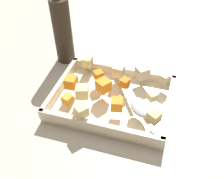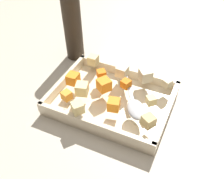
{
  "view_description": "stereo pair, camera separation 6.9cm",
  "coord_description": "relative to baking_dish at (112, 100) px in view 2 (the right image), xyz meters",
  "views": [
    {
      "loc": [
        -0.14,
        0.49,
        0.52
      ],
      "look_at": [
        0.01,
        0.0,
        0.05
      ],
      "focal_mm": 41.08,
      "sensor_mm": 36.0,
      "label": 1
    },
    {
      "loc": [
        -0.2,
        0.47,
        0.52
      ],
      "look_at": [
        0.01,
        0.0,
        0.05
      ],
      "focal_mm": 41.08,
      "sensor_mm": 36.0,
      "label": 2
    }
  ],
  "objects": [
    {
      "name": "carrot_chunk_corner_sw",
      "position": [
        0.05,
        -0.05,
        0.04
      ],
      "size": [
        0.03,
        0.03,
        0.02
      ],
      "primitive_type": "cube",
      "rotation": [
        0.0,
        0.0,
        5.46
      ],
      "color": "orange",
      "rests_on": "baking_dish"
    },
    {
      "name": "carrot_chunk_mid_right",
      "position": [
        -0.03,
        -0.04,
        0.04
      ],
      "size": [
        0.03,
        0.03,
        0.02
      ],
      "primitive_type": "cube",
      "rotation": [
        0.0,
        0.0,
        1.23
      ],
      "color": "orange",
      "rests_on": "baking_dish"
    },
    {
      "name": "serving_spoon",
      "position": [
        -0.08,
        0.03,
        0.04
      ],
      "size": [
        0.15,
        0.21,
        0.02
      ],
      "rotation": [
        0.0,
        0.0,
        5.28
      ],
      "color": "silver",
      "rests_on": "baking_dish"
    },
    {
      "name": "carrot_chunk_near_spoon",
      "position": [
        0.03,
        -0.0,
        0.05
      ],
      "size": [
        0.05,
        0.05,
        0.03
      ],
      "primitive_type": "cube",
      "rotation": [
        0.0,
        0.0,
        1.0
      ],
      "color": "orange",
      "rests_on": "baking_dish"
    },
    {
      "name": "potato_chunk_far_left",
      "position": [
        0.07,
        0.04,
        0.05
      ],
      "size": [
        0.04,
        0.04,
        0.03
      ],
      "primitive_type": "cube",
      "rotation": [
        0.0,
        0.0,
        1.86
      ],
      "color": "#E0CC89",
      "rests_on": "baking_dish"
    },
    {
      "name": "parsnip_chunk_heap_side",
      "position": [
        -0.07,
        -0.09,
        0.05
      ],
      "size": [
        0.05,
        0.05,
        0.03
      ],
      "primitive_type": "cube",
      "rotation": [
        0.0,
        0.0,
        2.29
      ],
      "color": "beige",
      "rests_on": "baking_dish"
    },
    {
      "name": "potato_chunk_near_right",
      "position": [
        -0.11,
        -0.0,
        0.04
      ],
      "size": [
        0.03,
        0.03,
        0.02
      ],
      "primitive_type": "cube",
      "rotation": [
        0.0,
        0.0,
        2.32
      ],
      "color": "#E0CC89",
      "rests_on": "baking_dish"
    },
    {
      "name": "potato_chunk_heap_top",
      "position": [
        0.05,
        0.1,
        0.05
      ],
      "size": [
        0.04,
        0.04,
        0.03
      ],
      "primitive_type": "cube",
      "rotation": [
        0.0,
        0.0,
        2.47
      ],
      "color": "#E0CC89",
      "rests_on": "baking_dish"
    },
    {
      "name": "carrot_chunk_rim_edge",
      "position": [
        0.12,
        0.01,
        0.05
      ],
      "size": [
        0.03,
        0.03,
        0.03
      ],
      "primitive_type": "cube",
      "rotation": [
        0.0,
        0.0,
        1.61
      ],
      "color": "orange",
      "rests_on": "baking_dish"
    },
    {
      "name": "potato_chunk_far_right",
      "position": [
        -0.13,
        0.07,
        0.04
      ],
      "size": [
        0.04,
        0.04,
        0.03
      ],
      "primitive_type": "cube",
      "rotation": [
        0.0,
        0.0,
        1.03
      ],
      "color": "tan",
      "rests_on": "baking_dish"
    },
    {
      "name": "potato_chunk_center",
      "position": [
        0.11,
        -0.1,
        0.04
      ],
      "size": [
        0.03,
        0.03,
        0.03
      ],
      "primitive_type": "cube",
      "rotation": [
        0.0,
        0.0,
        0.0
      ],
      "color": "#E0CC89",
      "rests_on": "baking_dish"
    },
    {
      "name": "potato_chunk_corner_se",
      "position": [
        -0.13,
        -0.09,
        0.04
      ],
      "size": [
        0.03,
        0.03,
        0.02
      ],
      "primitive_type": "cube",
      "rotation": [
        0.0,
        0.0,
        2.64
      ],
      "color": "beige",
      "rests_on": "baking_dish"
    },
    {
      "name": "ground_plane",
      "position": [
        -0.01,
        -0.0,
        -0.01
      ],
      "size": [
        4.0,
        4.0,
        0.0
      ],
      "primitive_type": "plane",
      "color": "#BCB29E"
    },
    {
      "name": "baking_dish",
      "position": [
        0.0,
        0.0,
        0.0
      ],
      "size": [
        0.32,
        0.24,
        0.04
      ],
      "color": "beige",
      "rests_on": "ground_plane"
    },
    {
      "name": "carrot_chunk_corner_nw",
      "position": [
        -0.03,
        0.05,
        0.05
      ],
      "size": [
        0.03,
        0.03,
        0.03
      ],
      "primitive_type": "cube",
      "rotation": [
        0.0,
        0.0,
        1.77
      ],
      "color": "orange",
      "rests_on": "baking_dish"
    },
    {
      "name": "carrot_chunk_under_handle",
      "position": [
        0.1,
        0.07,
        0.04
      ],
      "size": [
        0.03,
        0.03,
        0.02
      ],
      "primitive_type": "cube",
      "rotation": [
        0.0,
        0.0,
        1.23
      ],
      "color": "orange",
      "rests_on": "baking_dish"
    },
    {
      "name": "pepper_mill",
      "position": [
        0.21,
        -0.16,
        0.1
      ],
      "size": [
        0.06,
        0.06,
        0.24
      ],
      "color": "#2D2319",
      "rests_on": "ground_plane"
    },
    {
      "name": "potato_chunk_near_left",
      "position": [
        0.0,
        -0.08,
        0.05
      ],
      "size": [
        0.03,
        0.03,
        0.03
      ],
      "primitive_type": "cube",
      "rotation": [
        0.0,
        0.0,
        4.63
      ],
      "color": "beige",
      "rests_on": "baking_dish"
    }
  ]
}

